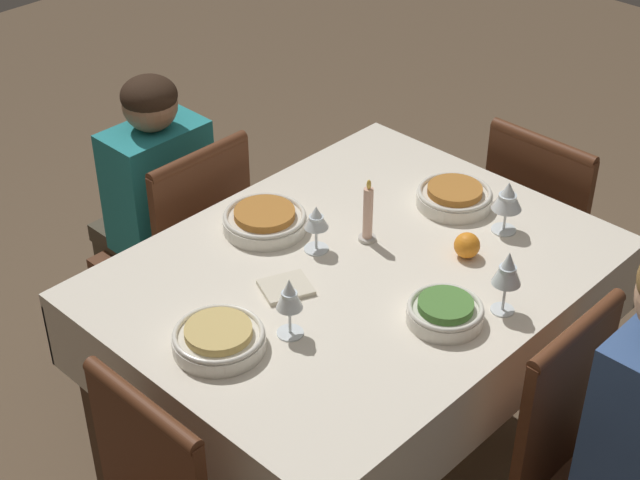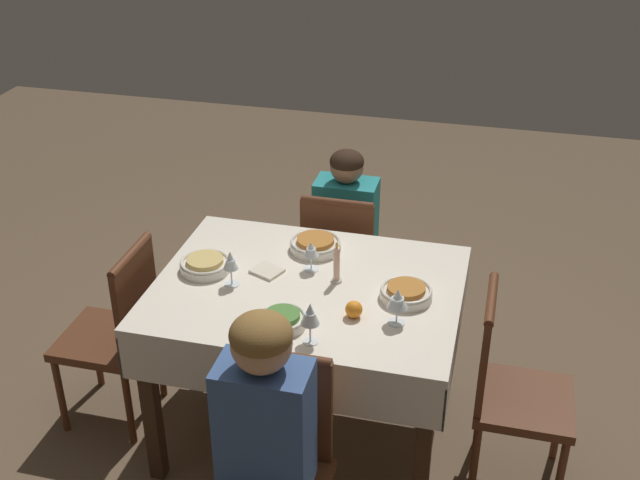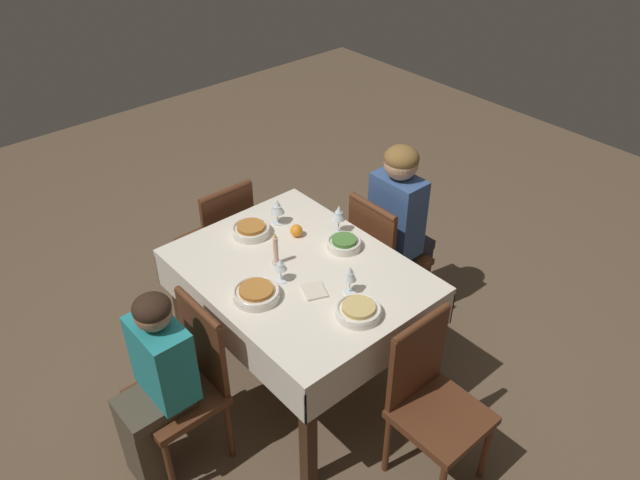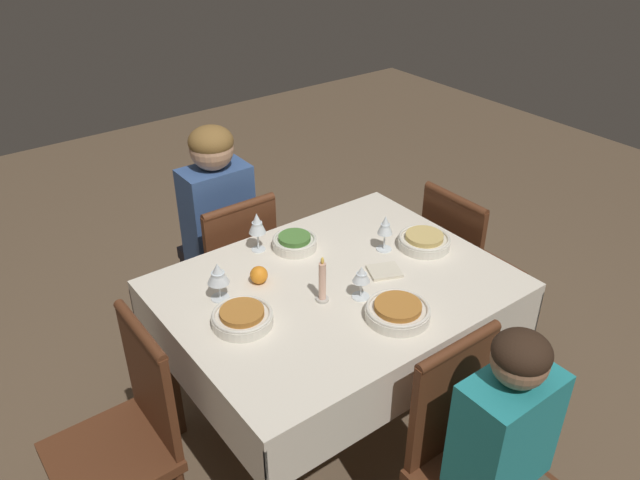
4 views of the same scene
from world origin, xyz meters
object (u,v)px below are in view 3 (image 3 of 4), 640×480
object	(u,v)px
dining_table	(299,284)
chair_west	(221,238)
chair_east	(432,398)
wine_glass_east	(350,274)
bowl_south	(256,293)
wine_glass_west	(277,207)
bowl_west	(251,230)
chair_south	(187,379)
wine_glass_north	(339,213)
person_child_teal	(154,384)
bowl_north	(344,243)
orange_fruit	(296,231)
person_adult_denim	(402,221)
chair_north	(383,255)
candle_centerpiece	(276,252)
bowl_east	(359,310)
napkin_red_folded	(314,291)
wine_glass_south	(281,265)

from	to	relation	value
dining_table	chair_west	bearing A→B (deg)	175.69
chair_east	wine_glass_east	bearing A→B (deg)	92.03
bowl_south	wine_glass_west	xyz separation A→B (m)	(-0.43, 0.46, 0.07)
chair_west	bowl_west	size ratio (longest dim) A/B	4.26
chair_south	wine_glass_west	bearing A→B (deg)	115.02
wine_glass_north	bowl_south	world-z (taller)	wine_glass_north
dining_table	person_child_teal	xyz separation A→B (m)	(0.01, -0.84, -0.11)
bowl_north	wine_glass_east	distance (m)	0.37
bowl_west	orange_fruit	world-z (taller)	orange_fruit
bowl_south	person_adult_denim	bearing A→B (deg)	95.40
chair_north	chair_west	xyz separation A→B (m)	(-0.76, -0.62, 0.00)
candle_centerpiece	bowl_east	bearing A→B (deg)	4.76
chair_south	person_child_teal	size ratio (longest dim) A/B	0.85
person_child_teal	wine_glass_north	bearing A→B (deg)	95.66
napkin_red_folded	chair_south	bearing A→B (deg)	-105.54
person_adult_denim	wine_glass_south	distance (m)	0.98
bowl_east	bowl_west	xyz separation A→B (m)	(-0.84, 0.01, 0.00)
wine_glass_south	candle_centerpiece	distance (m)	0.14
candle_centerpiece	orange_fruit	world-z (taller)	candle_centerpiece
chair_west	bowl_north	world-z (taller)	chair_west
bowl_north	wine_glass_east	size ratio (longest dim) A/B	1.16
wine_glass_north	bowl_west	xyz separation A→B (m)	(-0.29, -0.37, -0.09)
bowl_north	wine_glass_north	size ratio (longest dim) A/B	1.07
chair_south	chair_east	distance (m)	1.12
wine_glass_north	wine_glass_west	xyz separation A→B (m)	(-0.28, -0.19, -0.02)
chair_north	bowl_north	xyz separation A→B (m)	(0.08, -0.39, 0.32)
bowl_north	person_child_teal	bearing A→B (deg)	-90.26
wine_glass_east	chair_north	bearing A→B (deg)	120.32
person_adult_denim	bowl_west	bearing A→B (deg)	68.24
chair_south	bowl_east	distance (m)	0.86
wine_glass_north	wine_glass_south	size ratio (longest dim) A/B	1.28
person_child_teal	wine_glass_south	xyz separation A→B (m)	(0.00, 0.72, 0.30)
bowl_west	wine_glass_south	bearing A→B (deg)	-16.21
wine_glass_west	candle_centerpiece	distance (m)	0.36
person_child_teal	orange_fruit	world-z (taller)	person_child_teal
dining_table	candle_centerpiece	world-z (taller)	candle_centerpiece
chair_south	wine_glass_north	bearing A→B (deg)	96.48
bowl_east	wine_glass_east	bearing A→B (deg)	151.09
bowl_north	bowl_west	xyz separation A→B (m)	(-0.42, -0.29, -0.00)
wine_glass_south	dining_table	bearing A→B (deg)	97.72
bowl_west	candle_centerpiece	bearing A→B (deg)	-10.77
wine_glass_north	napkin_red_folded	size ratio (longest dim) A/B	1.13
wine_glass_east	orange_fruit	bearing A→B (deg)	168.78
wine_glass_north	wine_glass_south	bearing A→B (deg)	-75.83
dining_table	chair_north	bearing A→B (deg)	95.41
dining_table	bowl_west	world-z (taller)	bowl_west
chair_south	candle_centerpiece	xyz separation A→B (m)	(-0.12, 0.63, 0.36)
chair_west	candle_centerpiece	bearing A→B (deg)	80.64
bowl_south	wine_glass_south	size ratio (longest dim) A/B	1.72
chair_east	orange_fruit	size ratio (longest dim) A/B	13.30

